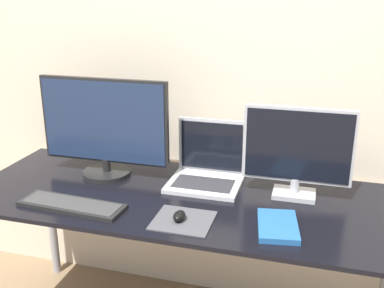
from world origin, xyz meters
The scene contains 9 objects.
wall_back centered at (0.00, 0.78, 1.25)m, with size 7.00×0.05×2.50m.
desk centered at (0.00, 0.36, 0.65)m, with size 1.84×0.71×0.73m.
monitor_left centered at (-0.41, 0.48, 0.96)m, with size 0.60×0.22×0.45m.
monitor_right centered at (0.43, 0.48, 0.93)m, with size 0.44×0.12×0.38m.
laptop centered at (0.05, 0.53, 0.80)m, with size 0.31×0.26×0.27m.
keyboard centered at (-0.40, 0.14, 0.74)m, with size 0.44×0.16×0.02m.
mousepad centered at (0.05, 0.15, 0.74)m, with size 0.22×0.20×0.00m.
mouse centered at (0.04, 0.14, 0.76)m, with size 0.04×0.07×0.03m.
book centered at (0.40, 0.19, 0.74)m, with size 0.17×0.24×0.02m.
Camera 1 is at (0.49, -1.27, 1.54)m, focal length 42.00 mm.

